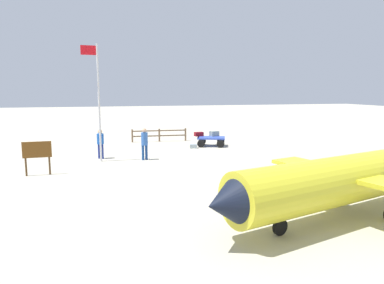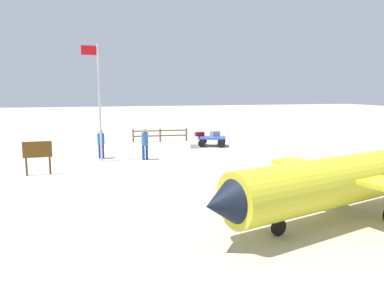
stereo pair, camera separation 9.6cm
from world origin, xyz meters
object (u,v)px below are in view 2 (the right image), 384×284
at_px(luggage_cart, 212,139).
at_px(signboard, 37,152).
at_px(worker_trailing, 101,141).
at_px(flagpole, 98,96).
at_px(suitcase_navy, 194,146).
at_px(suitcase_maroon, 215,134).
at_px(airplane_near, 339,180).
at_px(suitcase_dark, 200,134).
at_px(worker_lead, 145,141).

height_order(luggage_cart, signboard, signboard).
xyz_separation_m(worker_trailing, flagpole, (0.06, 0.76, 2.43)).
distance_m(suitcase_navy, signboard, 9.98).
bearing_deg(suitcase_maroon, airplane_near, 86.29).
distance_m(luggage_cart, suitcase_navy, 1.46).
relative_size(suitcase_navy, worker_trailing, 0.34).
xyz_separation_m(suitcase_dark, flagpole, (6.50, 4.05, 2.64)).
relative_size(suitcase_maroon, worker_lead, 0.39).
height_order(worker_trailing, signboard, worker_trailing).
height_order(worker_lead, worker_trailing, worker_lead).
height_order(luggage_cart, suitcase_maroon, suitcase_maroon).
relative_size(flagpole, signboard, 4.02).
bearing_deg(flagpole, suitcase_dark, -148.07).
bearing_deg(suitcase_navy, worker_lead, 40.78).
distance_m(worker_lead, signboard, 5.43).
height_order(worker_lead, signboard, worker_lead).
bearing_deg(suitcase_maroon, worker_trailing, 22.24).
relative_size(suitcase_dark, flagpole, 0.10).
xyz_separation_m(worker_lead, flagpole, (2.31, -0.17, 2.38)).
relative_size(suitcase_dark, airplane_near, 0.07).
bearing_deg(suitcase_maroon, suitcase_navy, 29.59).
xyz_separation_m(worker_lead, signboard, (4.94, 2.26, 0.02)).
bearing_deg(worker_trailing, suitcase_dark, -152.96).
xyz_separation_m(suitcase_dark, suitcase_navy, (0.70, 1.21, -0.62)).
bearing_deg(suitcase_navy, suitcase_dark, -119.95).
height_order(luggage_cart, suitcase_dark, suitcase_dark).
distance_m(luggage_cart, suitcase_maroon, 0.68).
bearing_deg(signboard, flagpole, -137.18).
bearing_deg(suitcase_navy, flagpole, 26.07).
bearing_deg(luggage_cart, worker_lead, 36.18).
bearing_deg(signboard, luggage_cart, -149.34).
relative_size(worker_trailing, flagpole, 0.27).
height_order(suitcase_navy, worker_trailing, worker_trailing).
distance_m(luggage_cart, flagpole, 8.41).
height_order(worker_trailing, airplane_near, airplane_near).
distance_m(worker_trailing, flagpole, 2.55).
bearing_deg(worker_lead, luggage_cart, -143.82).
bearing_deg(luggage_cart, signboard, 30.66).
distance_m(worker_lead, airplane_near, 11.04).
bearing_deg(airplane_near, suitcase_navy, -86.55).
bearing_deg(suitcase_navy, airplane_near, 93.45).
xyz_separation_m(suitcase_maroon, signboard, (10.14, 6.24, 0.24)).
xyz_separation_m(airplane_near, signboard, (9.22, -7.91, -0.14)).
height_order(airplane_near, signboard, airplane_near).
relative_size(suitcase_maroon, suitcase_navy, 1.24).
relative_size(airplane_near, signboard, 6.01).
distance_m(suitcase_maroon, flagpole, 8.82).
bearing_deg(worker_trailing, luggage_cart, -159.88).
distance_m(suitcase_maroon, suitcase_navy, 2.07).
bearing_deg(airplane_near, worker_trailing, -59.50).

